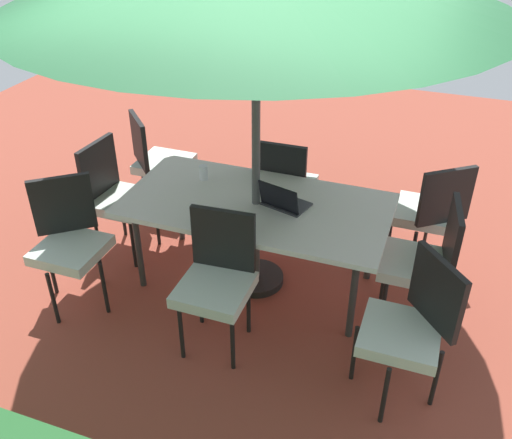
{
  "coord_description": "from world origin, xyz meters",
  "views": [
    {
      "loc": [
        -1.22,
        3.36,
        2.88
      ],
      "look_at": [
        0.0,
        0.0,
        0.59
      ],
      "focal_mm": 39.69,
      "sensor_mm": 36.0,
      "label": 1
    }
  ],
  "objects": [
    {
      "name": "chair_southwest",
      "position": [
        -1.23,
        -0.66,
        0.55
      ],
      "size": [
        0.58,
        0.58,
        0.98
      ],
      "rotation": [
        0.0,
        0.0,
        0.65
      ],
      "color": "silver",
      "rests_on": "ground_plane"
    },
    {
      "name": "chair_northwest",
      "position": [
        -1.23,
        0.72,
        0.55
      ],
      "size": [
        0.59,
        0.58,
        0.98
      ],
      "rotation": [
        0.0,
        0.0,
        2.29
      ],
      "color": "silver",
      "rests_on": "ground_plane"
    },
    {
      "name": "ground_plane",
      "position": [
        0.0,
        0.0,
        -0.01
      ],
      "size": [
        10.0,
        10.0,
        0.02
      ],
      "primitive_type": "cube",
      "color": "brown"
    },
    {
      "name": "laptop",
      "position": [
        -0.21,
        -0.01,
        0.79
      ],
      "size": [
        0.37,
        0.32,
        0.21
      ],
      "rotation": [
        0.0,
        0.0,
        -0.27
      ],
      "color": "#2D2D33",
      "rests_on": "dining_table"
    },
    {
      "name": "dining_table",
      "position": [
        0.0,
        0.0,
        0.69
      ],
      "size": [
        1.96,
        1.0,
        0.74
      ],
      "color": "white",
      "rests_on": "ground_plane"
    },
    {
      "name": "chair_west",
      "position": [
        -1.25,
        0.02,
        0.55
      ],
      "size": [
        0.49,
        0.48,
        0.98
      ],
      "rotation": [
        0.0,
        0.0,
        1.71
      ],
      "color": "silver",
      "rests_on": "ground_plane"
    },
    {
      "name": "chair_southeast",
      "position": [
        1.22,
        -0.72,
        0.55
      ],
      "size": [
        0.59,
        0.59,
        0.98
      ],
      "rotation": [
        0.0,
        0.0,
        5.48
      ],
      "color": "silver",
      "rests_on": "ground_plane"
    },
    {
      "name": "chair_south",
      "position": [
        -0.01,
        -0.68,
        0.55
      ],
      "size": [
        0.46,
        0.47,
        0.98
      ],
      "rotation": [
        0.0,
        0.0,
        0.02
      ],
      "color": "silver",
      "rests_on": "ground_plane"
    },
    {
      "name": "cup",
      "position": [
        0.51,
        -0.2,
        0.8
      ],
      "size": [
        0.07,
        0.07,
        0.12
      ],
      "primitive_type": "cylinder",
      "color": "white",
      "rests_on": "dining_table"
    },
    {
      "name": "chair_northeast",
      "position": [
        1.21,
        0.64,
        0.55
      ],
      "size": [
        0.58,
        0.58,
        0.98
      ],
      "rotation": [
        0.0,
        0.0,
        3.82
      ],
      "color": "silver",
      "rests_on": "ground_plane"
    },
    {
      "name": "chair_east",
      "position": [
        1.24,
        -0.04,
        0.55
      ],
      "size": [
        0.48,
        0.47,
        0.98
      ],
      "rotation": [
        0.0,
        0.0,
        4.64
      ],
      "color": "silver",
      "rests_on": "ground_plane"
    },
    {
      "name": "chair_north",
      "position": [
        0.02,
        0.69,
        0.55
      ],
      "size": [
        0.46,
        0.47,
        0.98
      ],
      "rotation": [
        0.0,
        0.0,
        3.21
      ],
      "color": "silver",
      "rests_on": "ground_plane"
    }
  ]
}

